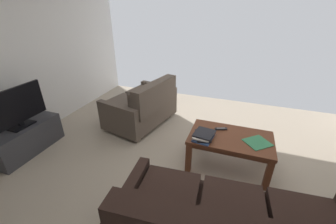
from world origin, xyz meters
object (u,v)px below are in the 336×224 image
object	(u,v)px
tv_stand	(26,139)
loose_magazine	(257,142)
loveseat_near	(143,106)
book_stack	(203,135)
tv_remote	(221,129)
coffee_table	(230,141)
flat_tv	(15,108)

from	to	relation	value
tv_stand	loose_magazine	xyz separation A→B (m)	(-3.14, -0.63, 0.26)
loveseat_near	tv_stand	size ratio (longest dim) A/B	1.42
book_stack	loose_magazine	world-z (taller)	book_stack
tv_stand	tv_remote	size ratio (longest dim) A/B	5.95
tv_stand	loose_magazine	bearing A→B (deg)	-168.62
loveseat_near	tv_stand	xyz separation A→B (m)	(1.25, 1.35, -0.14)
coffee_table	loose_magazine	size ratio (longest dim) A/B	3.73
book_stack	tv_remote	xyz separation A→B (m)	(-0.19, -0.28, -0.03)
flat_tv	loose_magazine	distance (m)	3.21
loveseat_near	loose_magazine	bearing A→B (deg)	159.13
coffee_table	flat_tv	size ratio (longest dim) A/B	1.20
coffee_table	loose_magazine	xyz separation A→B (m)	(-0.31, 0.03, 0.08)
tv_stand	flat_tv	distance (m)	0.50
loveseat_near	flat_tv	world-z (taller)	flat_tv
flat_tv	tv_remote	world-z (taller)	flat_tv
tv_remote	book_stack	bearing A→B (deg)	56.34
coffee_table	tv_remote	size ratio (longest dim) A/B	6.25
tv_stand	flat_tv	size ratio (longest dim) A/B	1.15
loveseat_near	flat_tv	xyz separation A→B (m)	(1.25, 1.35, 0.36)
coffee_table	book_stack	size ratio (longest dim) A/B	3.14
flat_tv	coffee_table	bearing A→B (deg)	-166.86
coffee_table	tv_stand	bearing A→B (deg)	13.17
tv_stand	book_stack	bearing A→B (deg)	-168.34
book_stack	loose_magazine	distance (m)	0.65
book_stack	tv_remote	bearing A→B (deg)	-123.66
tv_remote	loose_magazine	bearing A→B (deg)	160.50
tv_remote	loose_magazine	distance (m)	0.48
loveseat_near	flat_tv	bearing A→B (deg)	47.15
tv_stand	loose_magazine	distance (m)	3.21
book_stack	loose_magazine	xyz separation A→B (m)	(-0.64, -0.12, -0.03)
tv_stand	flat_tv	bearing A→B (deg)	-108.99
loveseat_near	book_stack	bearing A→B (deg)	146.12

